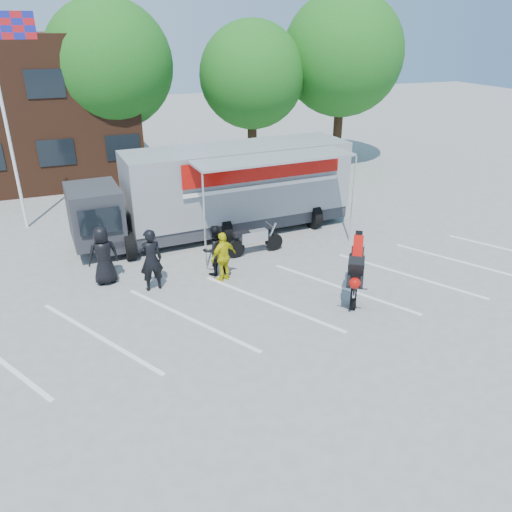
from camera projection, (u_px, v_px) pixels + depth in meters
ground at (278, 321)px, 13.51m from camera, size 100.00×100.00×0.00m
parking_bay_lines at (264, 304)px, 14.36m from camera, size 18.09×13.33×0.01m
flagpole at (8, 94)px, 17.79m from camera, size 1.61×0.12×8.00m
tree_left at (109, 65)px, 24.05m from camera, size 6.12×6.12×8.64m
tree_mid at (252, 76)px, 25.78m from camera, size 5.44×5.44×7.68m
tree_right at (343, 55)px, 26.61m from camera, size 6.46×6.46×9.12m
transporter_truck at (227, 231)px, 19.41m from camera, size 10.53×5.47×3.27m
parked_motorcycle at (255, 254)px, 17.52m from camera, size 2.18×0.84×1.12m
stunt_bike_rider at (353, 295)px, 14.82m from camera, size 1.79×2.08×2.24m
spectator_leather_a at (103, 255)px, 15.16m from camera, size 0.98×0.70×1.87m
spectator_leather_b at (151, 260)px, 14.77m from camera, size 0.74×0.52×1.94m
spectator_leather_c at (215, 250)px, 15.77m from camera, size 0.91×0.76×1.66m
spectator_hivis at (223, 257)px, 15.38m from camera, size 1.02×0.70×1.60m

